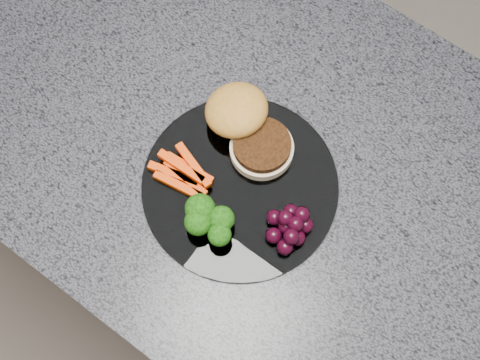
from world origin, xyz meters
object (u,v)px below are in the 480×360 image
at_px(island_cabinet, 234,227).
at_px(plate, 240,186).
at_px(grape_bunch, 290,227).
at_px(burger, 245,125).

relative_size(island_cabinet, plate, 4.62).
bearing_deg(grape_bunch, island_cabinet, 154.12).
height_order(island_cabinet, plate, plate).
bearing_deg(grape_bunch, burger, 148.04).
xyz_separation_m(plate, grape_bunch, (0.09, -0.01, 0.02)).
height_order(island_cabinet, grape_bunch, grape_bunch).
height_order(plate, grape_bunch, grape_bunch).
height_order(island_cabinet, burger, burger).
bearing_deg(plate, grape_bunch, -8.01).
bearing_deg(island_cabinet, grape_bunch, -25.88).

